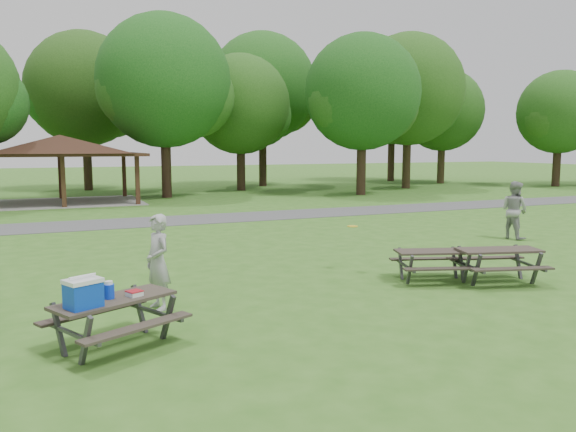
# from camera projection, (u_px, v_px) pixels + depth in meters

# --- Properties ---
(ground) EXTENTS (160.00, 160.00, 0.00)m
(ground) POSITION_uv_depth(u_px,v_px,m) (323.00, 307.00, 10.98)
(ground) COLOR #33661D
(ground) RESTS_ON ground
(asphalt_path) EXTENTS (120.00, 3.20, 0.02)m
(asphalt_path) POSITION_uv_depth(u_px,v_px,m) (172.00, 221.00, 23.72)
(asphalt_path) COLOR #48484A
(asphalt_path) RESTS_ON ground
(pavilion) EXTENTS (8.60, 7.01, 3.76)m
(pavilion) POSITION_uv_depth(u_px,v_px,m) (60.00, 148.00, 30.86)
(pavilion) COLOR #342113
(pavilion) RESTS_ON ground
(tree_row_e) EXTENTS (8.40, 8.00, 11.02)m
(tree_row_e) POSITION_uv_depth(u_px,v_px,m) (166.00, 85.00, 33.75)
(tree_row_e) COLOR black
(tree_row_e) RESTS_ON ground
(tree_row_f) EXTENTS (7.35, 7.00, 9.55)m
(tree_row_f) POSITION_uv_depth(u_px,v_px,m) (241.00, 107.00, 39.42)
(tree_row_f) COLOR black
(tree_row_f) RESTS_ON ground
(tree_row_g) EXTENTS (7.77, 7.40, 10.25)m
(tree_row_g) POSITION_uv_depth(u_px,v_px,m) (363.00, 96.00, 35.82)
(tree_row_g) COLOR black
(tree_row_g) RESTS_ON ground
(tree_row_h) EXTENTS (8.61, 8.20, 11.37)m
(tree_row_h) POSITION_uv_depth(u_px,v_px,m) (409.00, 93.00, 41.30)
(tree_row_h) COLOR #2E2014
(tree_row_h) RESTS_ON ground
(tree_row_i) EXTENTS (7.14, 6.80, 9.52)m
(tree_row_i) POSITION_uv_depth(u_px,v_px,m) (443.00, 113.00, 46.99)
(tree_row_i) COLOR #322416
(tree_row_i) RESTS_ON ground
(tree_row_j) EXTENTS (6.72, 6.40, 8.96)m
(tree_row_j) POSITION_uv_depth(u_px,v_px,m) (560.00, 115.00, 43.48)
(tree_row_j) COLOR black
(tree_row_j) RESTS_ON ground
(tree_deep_b) EXTENTS (8.40, 8.00, 11.13)m
(tree_deep_b) POSITION_uv_depth(u_px,v_px,m) (86.00, 92.00, 39.43)
(tree_deep_b) COLOR black
(tree_deep_b) RESTS_ON ground
(tree_deep_c) EXTENTS (8.82, 8.40, 11.90)m
(tree_deep_c) POSITION_uv_depth(u_px,v_px,m) (264.00, 90.00, 43.60)
(tree_deep_c) COLOR black
(tree_deep_c) RESTS_ON ground
(tree_deep_d) EXTENTS (8.40, 8.00, 11.27)m
(tree_deep_d) POSITION_uv_depth(u_px,v_px,m) (393.00, 102.00, 50.16)
(tree_deep_d) COLOR black
(tree_deep_d) RESTS_ON ground
(picnic_table_near) EXTENTS (2.34, 2.17, 1.30)m
(picnic_table_near) POSITION_uv_depth(u_px,v_px,m) (105.00, 304.00, 8.57)
(picnic_table_near) COLOR #322B24
(picnic_table_near) RESTS_ON ground
(picnic_table_middle) EXTENTS (2.07, 1.85, 0.75)m
(picnic_table_middle) POSITION_uv_depth(u_px,v_px,m) (433.00, 258.00, 13.08)
(picnic_table_middle) COLOR #302822
(picnic_table_middle) RESTS_ON ground
(picnic_table_far) EXTENTS (2.20, 1.95, 0.81)m
(picnic_table_far) POSITION_uv_depth(u_px,v_px,m) (499.00, 257.00, 12.95)
(picnic_table_far) COLOR #322924
(picnic_table_far) RESTS_ON ground
(frisbee_in_flight) EXTENTS (0.34, 0.34, 0.02)m
(frisbee_in_flight) POSITION_uv_depth(u_px,v_px,m) (353.00, 226.00, 14.11)
(frisbee_in_flight) COLOR yellow
(frisbee_in_flight) RESTS_ON ground
(frisbee_thrower) EXTENTS (0.61, 0.77, 1.85)m
(frisbee_thrower) POSITION_uv_depth(u_px,v_px,m) (158.00, 262.00, 10.79)
(frisbee_thrower) COLOR #A2A2A5
(frisbee_thrower) RESTS_ON ground
(frisbee_catcher) EXTENTS (0.86, 1.04, 1.96)m
(frisbee_catcher) POSITION_uv_depth(u_px,v_px,m) (514.00, 210.00, 19.04)
(frisbee_catcher) COLOR gray
(frisbee_catcher) RESTS_ON ground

